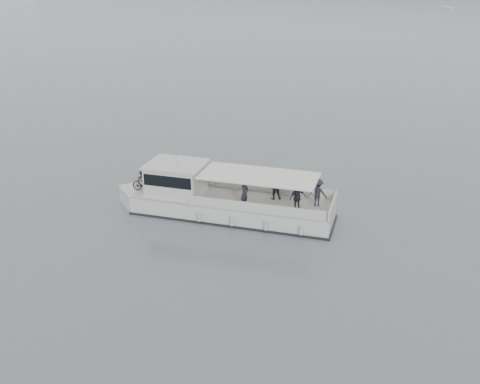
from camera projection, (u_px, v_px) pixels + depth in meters
The scene contains 3 objects.
ground at pixel (232, 225), 30.03m from camera, with size 1400.00×1400.00×0.00m, color slate.
tour_boat at pixel (214, 199), 31.10m from camera, with size 13.11×6.40×5.53m.
moored_fleet at pixel (470, 6), 210.79m from camera, with size 460.12×361.88×11.09m.
Camera 1 is at (15.22, -22.35, 13.20)m, focal length 40.00 mm.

